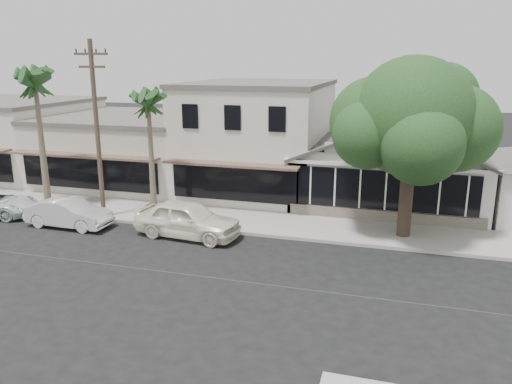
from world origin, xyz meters
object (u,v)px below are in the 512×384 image
(utility_pole, at_px, (97,127))
(car_0, at_px, (188,219))
(car_1, at_px, (69,213))
(shade_tree, at_px, (411,120))

(utility_pole, distance_m, car_0, 6.68)
(utility_pole, height_order, car_1, utility_pole)
(utility_pole, relative_size, shade_tree, 1.09)
(car_0, distance_m, car_1, 6.24)
(shade_tree, bearing_deg, utility_pole, -173.82)
(utility_pole, distance_m, shade_tree, 14.99)
(car_1, xyz_separation_m, shade_tree, (15.85, 3.15, 4.73))
(utility_pole, bearing_deg, car_0, -12.89)
(car_1, bearing_deg, shade_tree, -77.70)
(utility_pole, bearing_deg, shade_tree, 6.18)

